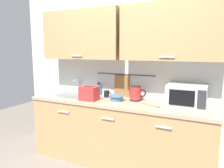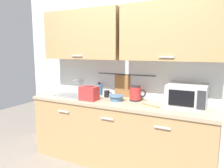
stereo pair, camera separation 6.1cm
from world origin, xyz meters
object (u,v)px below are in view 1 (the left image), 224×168
Objects in this scene: electric_kettle at (136,93)px; microwave at (187,95)px; mug_near_sink at (107,94)px; toaster at (89,93)px; wooden_spoon at (153,106)px; dish_soap_bottle at (99,89)px; mixing_bowl at (117,98)px.

microwave is at bearing -1.48° from electric_kettle.
mug_near_sink is 0.47× the size of toaster.
toaster is at bearing -155.28° from electric_kettle.
wooden_spoon is (0.30, -0.20, -0.10)m from electric_kettle.
dish_soap_bottle reaches higher than mixing_bowl.
dish_soap_bottle reaches higher than toaster.
microwave is at bearing 11.38° from toaster.
mug_near_sink is at bearing 146.79° from mixing_bowl.
electric_kettle is at bearing 29.45° from mixing_bowl.
microwave is 3.83× the size of mug_near_sink.
microwave reaches higher than electric_kettle.
electric_kettle is 0.89× the size of toaster.
microwave is 1.31m from dish_soap_bottle.
electric_kettle is (-0.66, 0.02, -0.03)m from microwave.
dish_soap_bottle reaches higher than wooden_spoon.
dish_soap_bottle is 1.63× the size of mug_near_sink.
wooden_spoon is at bearing -33.10° from electric_kettle.
electric_kettle is at bearing 24.72° from toaster.
mug_near_sink is 0.79m from wooden_spoon.
toaster reaches higher than mixing_bowl.
toaster is (0.06, -0.37, 0.01)m from dish_soap_bottle.
dish_soap_bottle is (-1.30, 0.12, -0.05)m from microwave.
toaster is 0.95× the size of wooden_spoon.
wooden_spoon is (0.76, -0.22, -0.04)m from mug_near_sink.
electric_kettle is at bearing -2.66° from mug_near_sink.
electric_kettle is 0.65m from dish_soap_bottle.
dish_soap_bottle is 0.21m from mug_near_sink.
mixing_bowl is at bearing 21.45° from toaster.
electric_kettle is at bearing 178.52° from microwave.
mixing_bowl is (0.23, -0.15, -0.00)m from mug_near_sink.
electric_kettle is 0.85× the size of wooden_spoon.
mug_near_sink is 0.56× the size of mixing_bowl.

